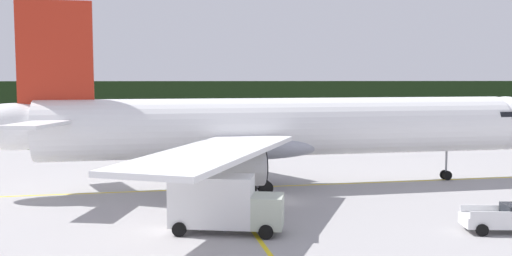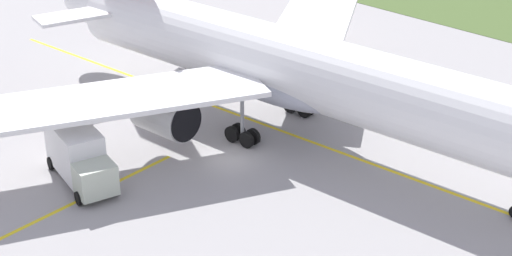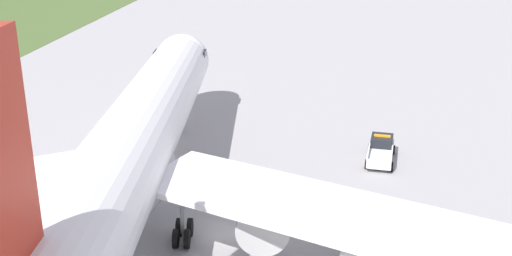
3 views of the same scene
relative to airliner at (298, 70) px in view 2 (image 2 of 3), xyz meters
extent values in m
plane|color=#9E9B9C|center=(-0.86, -5.95, -5.21)|extent=(320.00, 320.00, 0.00)
cube|color=yellow|center=(0.84, 0.07, -5.20)|extent=(67.45, 6.10, 0.01)
cylinder|color=white|center=(0.84, 0.07, 0.17)|extent=(42.59, 8.78, 5.17)
ellipsoid|color=white|center=(-21.77, -1.87, 0.55)|extent=(8.58, 4.58, 3.88)
ellipsoid|color=#A8ACBA|center=(-1.26, -0.11, -1.26)|extent=(13.53, 6.54, 2.85)
cube|color=white|center=(-7.77, 10.62, -0.48)|extent=(16.23, 20.31, 0.35)
cylinder|color=#B5B5B5|center=(-5.52, 7.91, -1.96)|extent=(4.25, 3.28, 2.95)
cylinder|color=black|center=(-3.47, 8.09, -1.96)|extent=(0.35, 2.71, 2.71)
cube|color=white|center=(-5.84, -11.79, -0.48)|extent=(13.65, 21.09, 0.35)
cylinder|color=#B5B5B5|center=(-4.08, -8.74, -1.96)|extent=(4.25, 3.28, 2.95)
cylinder|color=black|center=(-2.03, -8.56, -1.96)|extent=(0.35, 2.71, 2.71)
cube|color=white|center=(-18.59, -5.51, 1.07)|extent=(4.45, 7.84, 0.28)
cylinder|color=gray|center=(-2.55, 3.16, -3.21)|extent=(0.28, 0.28, 2.78)
cylinder|color=black|center=(-1.82, 2.87, -4.61)|extent=(1.22, 0.40, 1.20)
cylinder|color=black|center=(-1.88, 3.57, -4.61)|extent=(1.22, 0.40, 1.20)
cylinder|color=black|center=(-3.22, 2.75, -4.61)|extent=(1.22, 0.40, 1.20)
cylinder|color=black|center=(-3.28, 3.45, -4.61)|extent=(1.22, 0.40, 1.20)
cylinder|color=gray|center=(-1.97, -3.55, -3.21)|extent=(0.28, 0.28, 2.78)
cylinder|color=black|center=(-1.30, -3.14, -4.61)|extent=(1.22, 0.40, 1.20)
cylinder|color=black|center=(-1.24, -3.83, -4.61)|extent=(1.22, 0.40, 1.20)
cylinder|color=black|center=(-2.70, -3.26, -4.61)|extent=(1.22, 0.40, 1.20)
cylinder|color=black|center=(-2.64, -3.95, -4.61)|extent=(1.22, 0.40, 1.20)
cube|color=#B4BEAA|center=(-2.64, -15.47, -3.76)|extent=(2.39, 2.76, 2.00)
cube|color=silver|center=(-6.09, -14.68, -3.17)|extent=(5.58, 3.49, 3.18)
cylinder|color=#99999E|center=(-5.08, -14.91, -4.85)|extent=(0.77, 0.27, 1.04)
cylinder|color=#99999E|center=(-7.10, -14.45, -4.85)|extent=(0.77, 0.27, 1.04)
cylinder|color=black|center=(-2.37, -14.30, -4.76)|extent=(0.94, 0.45, 0.90)
cylinder|color=black|center=(-2.91, -16.64, -4.76)|extent=(0.94, 0.45, 0.90)
cylinder|color=black|center=(-7.59, -13.11, -4.76)|extent=(0.94, 0.45, 0.90)
cylinder|color=black|center=(-8.13, -15.45, -4.76)|extent=(0.94, 0.45, 0.90)
camera|label=1|loc=(-7.22, -49.85, 4.51)|focal=39.73mm
camera|label=2|loc=(34.36, -37.84, 20.00)|focal=54.67mm
camera|label=3|loc=(-34.77, -11.77, 14.43)|focal=43.13mm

